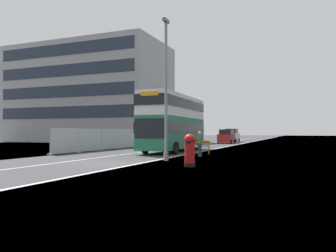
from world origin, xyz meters
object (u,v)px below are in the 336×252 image
object	(u,v)px
red_pillar_postbox	(190,149)
pedestrian_at_kerb	(200,144)
lamppost_foreground	(166,93)
roadworks_barrier	(199,146)
car_receding_far	(232,136)
double_decker_bus	(174,122)
car_oncoming_near	(177,137)
car_receding_mid	(227,137)

from	to	relation	value
red_pillar_postbox	pedestrian_at_kerb	size ratio (longest dim) A/B	0.93
lamppost_foreground	roadworks_barrier	world-z (taller)	lamppost_foreground
lamppost_foreground	car_receding_far	world-z (taller)	lamppost_foreground
roadworks_barrier	pedestrian_at_kerb	bearing A→B (deg)	-71.98
double_decker_bus	roadworks_barrier	distance (m)	4.32
red_pillar_postbox	car_oncoming_near	bearing A→B (deg)	112.03
car_receding_mid	car_receding_far	size ratio (longest dim) A/B	0.95
red_pillar_postbox	roadworks_barrier	xyz separation A→B (m)	(-2.32, 9.21, -0.26)
car_receding_mid	car_receding_far	xyz separation A→B (m)	(-0.60, 6.91, 0.07)
car_oncoming_near	car_receding_mid	xyz separation A→B (m)	(5.03, 7.35, -0.04)
red_pillar_postbox	car_oncoming_near	distance (m)	27.81
lamppost_foreground	car_receding_mid	distance (m)	30.67
double_decker_bus	lamppost_foreground	size ratio (longest dim) A/B	1.30
car_receding_mid	pedestrian_at_kerb	bearing A→B (deg)	-81.68
red_pillar_postbox	car_receding_mid	size ratio (longest dim) A/B	0.41
car_oncoming_near	car_receding_far	size ratio (longest dim) A/B	0.93
red_pillar_postbox	car_receding_mid	xyz separation A→B (m)	(-5.40, 33.13, 0.06)
double_decker_bus	red_pillar_postbox	world-z (taller)	double_decker_bus
roadworks_barrier	car_receding_mid	distance (m)	24.12
pedestrian_at_kerb	roadworks_barrier	bearing A→B (deg)	108.02
double_decker_bus	car_receding_mid	bearing A→B (deg)	90.16
roadworks_barrier	car_receding_far	size ratio (longest dim) A/B	0.40
double_decker_bus	lamppost_foreground	xyz separation A→B (m)	(2.88, -8.83, 1.50)
double_decker_bus	car_oncoming_near	distance (m)	15.16
roadworks_barrier	car_receding_mid	bearing A→B (deg)	97.34
red_pillar_postbox	car_receding_mid	bearing A→B (deg)	99.25
car_oncoming_near	car_receding_far	distance (m)	14.93
lamppost_foreground	car_oncoming_near	xyz separation A→B (m)	(-7.97, 23.02, -3.09)
car_oncoming_near	pedestrian_at_kerb	world-z (taller)	car_oncoming_near
red_pillar_postbox	car_receding_far	xyz separation A→B (m)	(-6.00, 40.04, 0.13)
red_pillar_postbox	car_oncoming_near	world-z (taller)	car_oncoming_near
roadworks_barrier	car_receding_mid	size ratio (longest dim) A/B	0.42
red_pillar_postbox	car_receding_far	size ratio (longest dim) A/B	0.39
car_oncoming_near	roadworks_barrier	bearing A→B (deg)	-63.91
car_oncoming_near	pedestrian_at_kerb	bearing A→B (deg)	-64.86
lamppost_foreground	car_receding_far	bearing A→B (deg)	95.43
double_decker_bus	lamppost_foreground	bearing A→B (deg)	-71.94
car_oncoming_near	red_pillar_postbox	bearing A→B (deg)	-67.97
car_receding_far	red_pillar_postbox	bearing A→B (deg)	-81.48
lamppost_foreground	red_pillar_postbox	xyz separation A→B (m)	(2.46, -2.76, -3.20)
car_receding_mid	car_receding_far	distance (m)	6.94
lamppost_foreground	car_receding_mid	size ratio (longest dim) A/B	2.15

